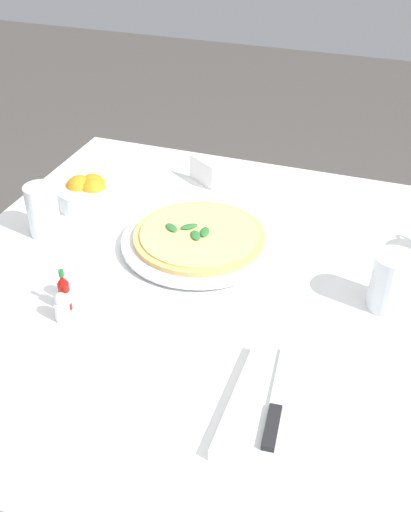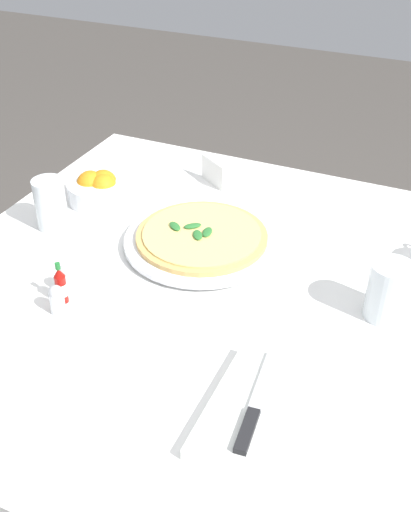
% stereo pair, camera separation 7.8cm
% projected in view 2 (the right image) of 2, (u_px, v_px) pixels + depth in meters
% --- Properties ---
extents(dining_table, '(1.04, 1.04, 0.73)m').
position_uv_depth(dining_table, '(209.00, 340.00, 1.21)').
color(dining_table, white).
rests_on(dining_table, ground_plane).
extents(pizza_plate, '(0.31, 0.31, 0.02)m').
position_uv_depth(pizza_plate, '(202.00, 241.00, 1.23)').
color(pizza_plate, white).
rests_on(pizza_plate, dining_table).
extents(pizza, '(0.26, 0.26, 0.02)m').
position_uv_depth(pizza, '(202.00, 235.00, 1.23)').
color(pizza, '#DBAD60').
rests_on(pizza, pizza_plate).
extents(water_glass_back_corner, '(0.06, 0.06, 0.11)m').
position_uv_depth(water_glass_back_corner, '(51.00, 207.00, 1.27)').
color(water_glass_back_corner, white).
rests_on(water_glass_back_corner, dining_table).
extents(water_glass_right_edge, '(0.07, 0.07, 0.11)m').
position_uv_depth(water_glass_right_edge, '(388.00, 294.00, 1.04)').
color(water_glass_right_edge, white).
rests_on(water_glass_right_edge, dining_table).
extents(napkin_folded, '(0.22, 0.13, 0.02)m').
position_uv_depth(napkin_folded, '(255.00, 412.00, 0.87)').
color(napkin_folded, white).
rests_on(napkin_folded, dining_table).
extents(dinner_knife, '(0.20, 0.04, 0.01)m').
position_uv_depth(dinner_knife, '(256.00, 404.00, 0.87)').
color(dinner_knife, silver).
rests_on(dinner_knife, napkin_folded).
extents(citrus_bowl, '(0.15, 0.15, 0.07)m').
position_uv_depth(citrus_bowl, '(100.00, 188.00, 1.38)').
color(citrus_bowl, white).
rests_on(citrus_bowl, dining_table).
extents(hot_sauce_bottle, '(0.02, 0.02, 0.08)m').
position_uv_depth(hot_sauce_bottle, '(61.00, 286.00, 1.08)').
color(hot_sauce_bottle, '#B7140F').
rests_on(hot_sauce_bottle, dining_table).
extents(salt_shaker, '(0.03, 0.03, 0.06)m').
position_uv_depth(salt_shaker, '(66.00, 280.00, 1.10)').
color(salt_shaker, white).
rests_on(salt_shaker, dining_table).
extents(pepper_shaker, '(0.03, 0.03, 0.06)m').
position_uv_depth(pepper_shaker, '(57.00, 301.00, 1.06)').
color(pepper_shaker, white).
rests_on(pepper_shaker, dining_table).
extents(menu_card, '(0.05, 0.08, 0.06)m').
position_uv_depth(menu_card, '(213.00, 172.00, 1.44)').
color(menu_card, white).
rests_on(menu_card, dining_table).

